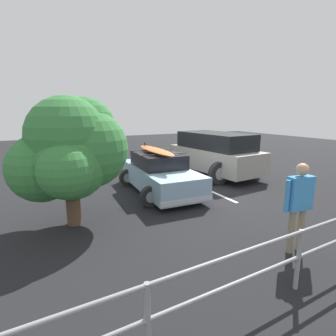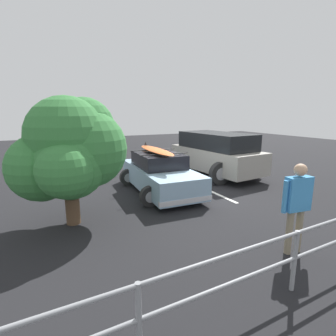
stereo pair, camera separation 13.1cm
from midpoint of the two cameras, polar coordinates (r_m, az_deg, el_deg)
name	(u,v)px [view 2 (the right image)]	position (r m, az deg, el deg)	size (l,w,h in m)	color
ground_plane	(185,192)	(9.16, 4.05, -5.15)	(44.00, 44.00, 0.02)	black
parking_stripe	(199,186)	(9.86, 7.19, -3.88)	(4.24, 0.12, 0.00)	silver
sedan_car	(160,173)	(8.98, -1.37, -1.18)	(2.37, 4.06, 1.61)	#8CADC6
suv_car	(216,153)	(11.52, 10.68, 3.17)	(2.94, 4.57, 1.84)	#9E998E
person_bystander	(297,201)	(5.57, 26.93, -6.33)	(0.69, 0.26, 1.77)	gray
railing_fence	(296,250)	(4.56, 26.81, -15.62)	(10.17, 0.45, 0.98)	gray
bush_near_left	(72,149)	(6.52, -19.66, 3.83)	(2.76, 2.35, 3.08)	brown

